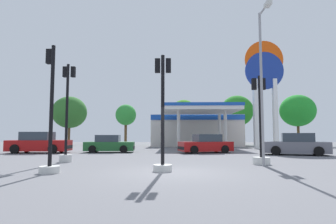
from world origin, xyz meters
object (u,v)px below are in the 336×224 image
Objects in this scene: tree_3 at (237,111)px; traffic_signal_2 at (163,126)px; traffic_signal_0 at (261,137)px; tree_2 at (184,114)px; car_2 at (39,143)px; tree_4 at (298,111)px; tree_1 at (126,115)px; car_3 at (206,144)px; station_pole_sign at (265,80)px; corner_streetlamp at (262,72)px; tree_0 at (70,112)px; traffic_signal_3 at (67,125)px; car_0 at (296,145)px; traffic_signal_1 at (50,133)px; car_1 at (109,144)px.

traffic_signal_2 is at bearing -107.52° from tree_3.
tree_2 reaches higher than traffic_signal_0.
tree_4 is at bearing 30.55° from car_2.
traffic_signal_2 is 0.71× the size of tree_2.
tree_1 is at bearing 113.86° from traffic_signal_0.
tree_3 is (6.41, 18.06, 4.18)m from car_3.
station_pole_sign reaches higher than traffic_signal_2.
station_pole_sign reaches higher than corner_streetlamp.
tree_0 is 7.70m from tree_1.
tree_3 reaches higher than tree_1.
tree_3 is at bearing 60.68° from traffic_signal_3.
car_0 is 12.87m from traffic_signal_2.
traffic_signal_1 is (-7.04, -11.96, 0.83)m from car_3.
tree_1 is at bearing 112.77° from corner_streetlamp.
traffic_signal_3 is at bearing -136.09° from station_pole_sign.
station_pole_sign is 17.05m from traffic_signal_0.
traffic_signal_0 is at bearing 82.18° from corner_streetlamp.
traffic_signal_0 is 0.64× the size of tree_4.
traffic_signal_1 reaches higher than traffic_signal_0.
car_3 is 0.85× the size of traffic_signal_3.
tree_2 reaches higher than car_2.
car_2 is at bearing -136.68° from tree_3.
car_3 is 8.81m from traffic_signal_0.
corner_streetlamp is at bearing -116.05° from tree_4.
tree_3 is at bearing 5.47° from tree_1.
traffic_signal_1 is 29.59m from tree_0.
tree_1 is (3.79, 16.94, 3.42)m from car_2.
traffic_signal_1 is 0.85× the size of tree_1.
car_0 reaches higher than car_1.
tree_2 is at bearing 170.21° from tree_4.
traffic_signal_3 is 0.77× the size of tree_0.
traffic_signal_1 is at bearing -114.13° from tree_3.
car_1 is at bearing 132.88° from corner_streetlamp.
traffic_signal_1 is 4.37m from traffic_signal_3.
tree_1 is (-1.27, 24.30, 2.21)m from traffic_signal_3.
car_0 is at bearing 56.03° from traffic_signal_0.
traffic_signal_3 is (-0.32, -8.24, 1.32)m from car_1.
car_2 is at bearing -178.33° from car_3.
car_0 is (-0.72, -8.76, -6.37)m from station_pole_sign.
tree_4 reaches higher than car_2.
car_2 is at bearing -102.62° from tree_1.
traffic_signal_2 is at bearing -34.04° from traffic_signal_3.
tree_0 reaches higher than traffic_signal_1.
tree_1 is (-1.59, 16.06, 3.53)m from car_1.
car_0 is 0.69× the size of tree_0.
traffic_signal_3 is 32.26m from tree_4.
car_1 is 0.84× the size of traffic_signal_1.
car_2 is 1.09× the size of traffic_signal_0.
traffic_signal_2 is (-9.70, -17.91, -5.32)m from station_pole_sign.
tree_2 is at bearing 69.82° from car_1.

